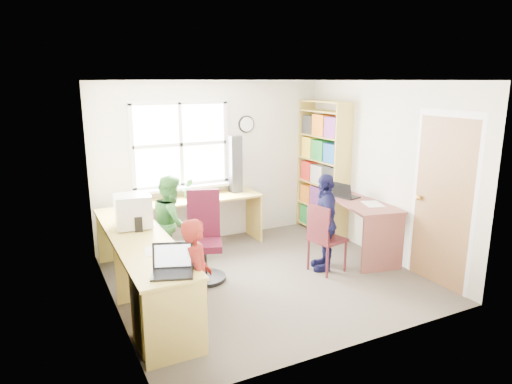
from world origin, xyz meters
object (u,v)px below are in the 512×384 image
laptop_right (344,194)px  person_green (172,223)px  wooden_chair (324,236)px  crt_monitor (133,211)px  person_red (197,280)px  l_desk (167,271)px  laptop_left (173,266)px  potted_plant (188,188)px  person_navy (325,222)px  swivel_chair (204,241)px  cd_tower (235,164)px  right_desk (360,215)px  bookshelf (323,171)px

laptop_right → person_green: person_green is taller
wooden_chair → laptop_right: 0.97m
crt_monitor → laptop_right: size_ratio=1.08×
laptop_right → person_red: person_red is taller
l_desk → crt_monitor: (-0.17, 0.72, 0.49)m
laptop_left → potted_plant: 2.66m
laptop_left → person_navy: person_navy is taller
crt_monitor → potted_plant: (1.00, 1.04, -0.06)m
swivel_chair → cd_tower: size_ratio=1.28×
l_desk → wooden_chair: (2.06, 0.12, 0.03)m
crt_monitor → person_navy: size_ratio=0.34×
wooden_chair → person_green: size_ratio=0.72×
l_desk → person_green: (0.37, 1.08, 0.17)m
swivel_chair → right_desk: bearing=14.6°
cd_tower → potted_plant: bearing=-177.9°
swivel_chair → laptop_right: (2.13, 0.03, 0.36)m
bookshelf → crt_monitor: bearing=-166.5°
l_desk → laptop_right: 2.88m
cd_tower → swivel_chair: bearing=-128.9°
l_desk → person_navy: bearing=5.6°
wooden_chair → crt_monitor: (-2.23, 0.60, 0.46)m
right_desk → crt_monitor: size_ratio=3.42×
right_desk → cd_tower: 1.98m
wooden_chair → crt_monitor: bearing=153.6°
swivel_chair → potted_plant: size_ratio=3.94×
l_desk → cd_tower: size_ratio=3.44×
l_desk → potted_plant: bearing=64.9°
laptop_right → cd_tower: 1.67m
right_desk → crt_monitor: 3.09m
bookshelf → person_navy: 1.55m
bookshelf → crt_monitor: (-3.13, -0.75, -0.05)m
potted_plant → person_green: size_ratio=0.22×
crt_monitor → laptop_left: crt_monitor is taller
right_desk → wooden_chair: (-0.82, -0.31, -0.08)m
laptop_left → crt_monitor: bearing=111.2°
laptop_right → person_red: bearing=100.8°
right_desk → laptop_right: (-0.10, 0.24, 0.27)m
person_green → l_desk: bearing=177.7°
laptop_left → laptop_right: laptop_right is taller
potted_plant → swivel_chair: bearing=-99.0°
laptop_left → person_red: size_ratio=0.37×
laptop_left → person_red: person_red is taller
laptop_right → potted_plant: 2.24m
l_desk → laptop_left: size_ratio=6.71×
swivel_chair → person_red: 1.39m
laptop_right → person_navy: 0.81m
right_desk → person_navy: 0.78m
l_desk → right_desk: (2.88, 0.42, 0.11)m
right_desk → cd_tower: cd_tower is taller
l_desk → right_desk: right_desk is taller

